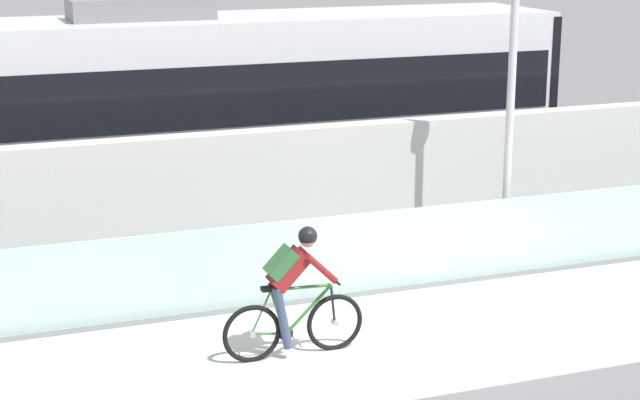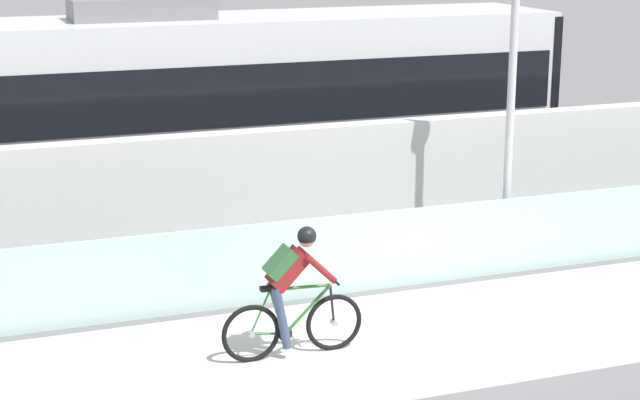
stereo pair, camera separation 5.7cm
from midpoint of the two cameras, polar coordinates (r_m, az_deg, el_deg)
ground_plane at (r=13.65m, az=7.08°, el=-7.13°), size 200.00×200.00×0.00m
bike_path_deck at (r=13.64m, az=7.08°, el=-7.10°), size 32.00×3.20×0.01m
glass_parapet at (r=15.02m, az=3.93°, el=-2.65°), size 32.00×0.05×1.14m
concrete_barrier_wall at (r=16.49m, az=1.41°, el=0.63°), size 32.00×0.36×2.05m
tram_rail_near at (r=19.00m, az=-1.36°, el=-0.61°), size 32.00×0.08×0.01m
tram_rail_far at (r=20.32m, az=-2.67°, el=0.41°), size 32.00×0.08×0.01m
tram at (r=19.09m, az=-3.71°, el=5.25°), size 11.06×2.54×3.81m
cyclist_on_bike at (r=12.57m, az=-1.60°, el=-5.08°), size 1.77×0.58×1.61m
lamp_post_antenna at (r=15.59m, az=10.29°, el=8.05°), size 0.28×0.28×5.20m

